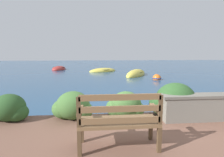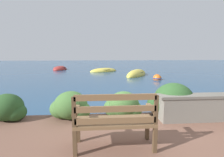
# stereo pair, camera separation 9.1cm
# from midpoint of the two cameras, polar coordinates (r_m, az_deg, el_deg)

# --- Properties ---
(ground_plane) EXTENTS (80.00, 80.00, 0.00)m
(ground_plane) POSITION_cam_midpoint_polar(r_m,az_deg,el_deg) (4.72, 9.39, -13.37)
(ground_plane) COLOR navy
(park_bench) EXTENTS (1.27, 0.48, 0.93)m
(park_bench) POSITION_cam_midpoint_polar(r_m,az_deg,el_deg) (2.80, 1.32, -13.26)
(park_bench) COLOR brown
(park_bench) RESTS_ON patio_terrace
(stone_wall) EXTENTS (2.42, 0.39, 0.59)m
(stone_wall) POSITION_cam_midpoint_polar(r_m,az_deg,el_deg) (4.62, 29.38, -8.01)
(stone_wall) COLOR slate
(stone_wall) RESTS_ON patio_terrace
(hedge_clump_far_left) EXTENTS (0.90, 0.65, 0.61)m
(hedge_clump_far_left) POSITION_cam_midpoint_polar(r_m,az_deg,el_deg) (4.63, -31.17, -8.57)
(hedge_clump_far_left) COLOR #284C23
(hedge_clump_far_left) RESTS_ON patio_terrace
(hedge_clump_left) EXTENTS (0.95, 0.69, 0.65)m
(hedge_clump_left) POSITION_cam_midpoint_polar(r_m,az_deg,el_deg) (4.19, -13.35, -9.03)
(hedge_clump_left) COLOR #426B33
(hedge_clump_left) RESTS_ON patio_terrace
(hedge_clump_centre) EXTENTS (0.91, 0.66, 0.62)m
(hedge_clump_centre) POSITION_cam_midpoint_polar(r_m,az_deg,el_deg) (4.21, 3.73, -8.93)
(hedge_clump_centre) COLOR #426B33
(hedge_clump_centre) RESTS_ON patio_terrace
(hedge_clump_right) EXTENTS (1.19, 0.86, 0.81)m
(hedge_clump_right) POSITION_cam_midpoint_polar(r_m,az_deg,el_deg) (4.52, 19.20, -7.11)
(hedge_clump_right) COLOR #284C23
(hedge_clump_right) RESTS_ON patio_terrace
(hedge_clump_far_right) EXTENTS (0.81, 0.58, 0.55)m
(hedge_clump_far_right) POSITION_cam_midpoint_polar(r_m,az_deg,el_deg) (5.07, 31.89, -7.54)
(hedge_clump_far_right) COLOR #2D5628
(hedge_clump_far_right) RESTS_ON patio_terrace
(rowboat_nearest) EXTENTS (2.61, 3.36, 0.86)m
(rowboat_nearest) POSITION_cam_midpoint_polar(r_m,az_deg,el_deg) (13.83, 7.66, 1.23)
(rowboat_nearest) COLOR #DBC64C
(rowboat_nearest) RESTS_ON ground_plane
(rowboat_mid) EXTENTS (3.11, 2.61, 0.61)m
(rowboat_mid) POSITION_cam_midpoint_polar(r_m,az_deg,el_deg) (16.82, -3.20, 2.47)
(rowboat_mid) COLOR #DBC64C
(rowboat_mid) RESTS_ON ground_plane
(rowboat_far) EXTENTS (1.54, 2.48, 0.72)m
(rowboat_far) POSITION_cam_midpoint_polar(r_m,az_deg,el_deg) (19.39, -17.05, 2.91)
(rowboat_far) COLOR #9E2D28
(rowboat_far) RESTS_ON ground_plane
(mooring_buoy) EXTENTS (0.60, 0.60, 0.55)m
(mooring_buoy) POSITION_cam_midpoint_polar(r_m,az_deg,el_deg) (11.95, 14.19, 0.09)
(mooring_buoy) COLOR orange
(mooring_buoy) RESTS_ON ground_plane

